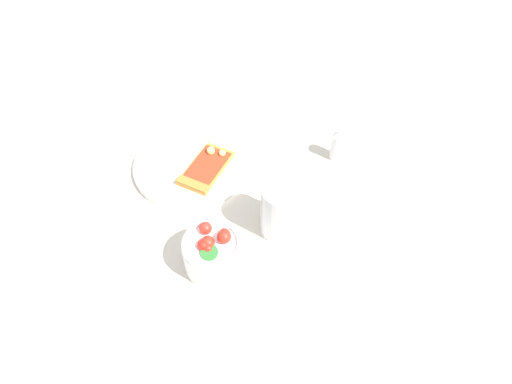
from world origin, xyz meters
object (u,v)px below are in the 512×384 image
object	(u,v)px
salad_bowl	(212,252)
pizza_slice_main	(205,169)
soda_glass	(281,210)
pepper_shaker	(337,145)
plate	(190,165)

from	to	relation	value
salad_bowl	pizza_slice_main	bearing A→B (deg)	160.48
soda_glass	pepper_shaker	bearing A→B (deg)	118.77
plate	soda_glass	bearing A→B (deg)	22.16
plate	pepper_shaker	world-z (taller)	pepper_shaker
pizza_slice_main	plate	bearing A→B (deg)	-151.63
plate	soda_glass	size ratio (longest dim) A/B	2.02
plate	pizza_slice_main	size ratio (longest dim) A/B	1.65
salad_bowl	pepper_shaker	bearing A→B (deg)	109.79
pepper_shaker	salad_bowl	bearing A→B (deg)	-70.21
pizza_slice_main	soda_glass	size ratio (longest dim) A/B	1.23
salad_bowl	pepper_shaker	size ratio (longest dim) A/B	1.34
pizza_slice_main	salad_bowl	distance (m)	0.23
pepper_shaker	plate	bearing A→B (deg)	-111.94
soda_glass	salad_bowl	bearing A→B (deg)	-84.27
soda_glass	plate	bearing A→B (deg)	-157.84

